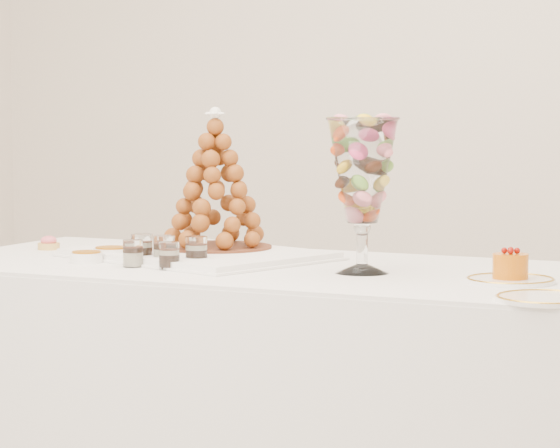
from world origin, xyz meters
The scene contains 15 objects.
buffet_table centered at (0.13, 0.30, 0.40)m, with size 2.15×0.94×0.80m.
lace_tray centered at (-0.24, 0.35, 0.81)m, with size 0.64×0.48×0.02m, color white.
macaron_vase centered at (0.29, 0.26, 1.05)m, with size 0.18×0.18×0.39m.
cake_plate centered at (0.68, 0.26, 0.81)m, with size 0.21×0.21×0.01m, color white.
spare_plate centered at (0.85, 0.00, 0.81)m, with size 0.22×0.22×0.01m, color white.
pink_tart centered at (-0.75, 0.33, 0.82)m, with size 0.06×0.06×0.04m.
verrine_a centered at (-0.32, 0.19, 0.84)m, with size 0.06×0.06×0.08m, color white.
verrine_b centered at (-0.24, 0.18, 0.84)m, with size 0.06×0.06×0.08m, color white.
verrine_c centered at (-0.16, 0.20, 0.84)m, with size 0.06×0.06×0.08m, color white.
verrine_d centered at (-0.29, 0.09, 0.84)m, with size 0.05×0.05×0.07m, color white.
verrine_e centered at (-0.17, 0.09, 0.84)m, with size 0.05×0.05×0.07m, color white.
ramekin_back centered at (-0.44, 0.21, 0.82)m, with size 0.10×0.10×0.03m, color white.
ramekin_front centered at (-0.45, 0.12, 0.82)m, with size 0.09×0.09×0.03m, color white.
croquembouche centered at (-0.23, 0.43, 1.02)m, with size 0.32×0.32×0.39m.
mousse_cake centered at (0.68, 0.26, 0.84)m, with size 0.08×0.08×0.07m.
Camera 1 is at (1.67, -2.75, 1.21)m, focal length 85.00 mm.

